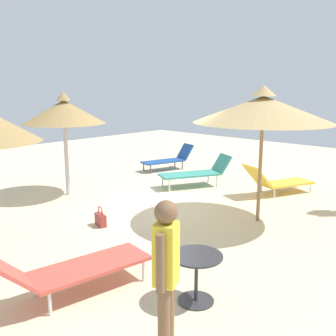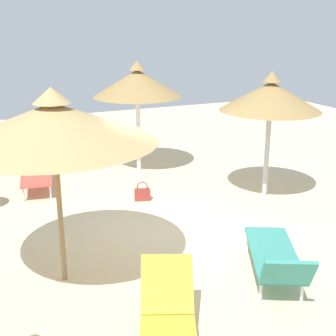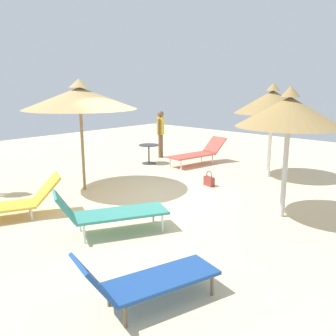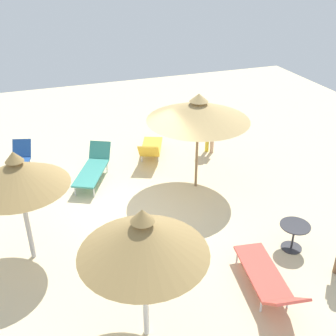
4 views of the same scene
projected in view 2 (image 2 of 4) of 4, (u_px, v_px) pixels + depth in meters
The scene contains 8 objects.
ground at pixel (165, 239), 8.44m from camera, with size 24.00×24.00×0.10m, color beige.
parasol_umbrella_center at pixel (271, 96), 9.71m from camera, with size 2.12×2.12×2.72m.
parasol_umbrella_edge at pixel (137, 83), 11.50m from camera, with size 2.20×2.20×2.78m.
parasol_umbrella_near_left at pixel (53, 123), 6.34m from camera, with size 2.88×2.88×2.88m.
lounge_chair_back at pixel (168, 331), 5.30m from camera, with size 2.10×1.37×0.86m.
lounge_chair_far_left at pixel (276, 258), 6.81m from camera, with size 2.15×1.53×0.88m.
lounge_chair_far_right at pixel (36, 168), 10.96m from camera, with size 2.30×1.00×0.88m.
handbag at pixel (142, 194), 10.09m from camera, with size 0.22×0.36×0.43m.
Camera 2 is at (7.02, -3.05, 3.73)m, focal length 50.13 mm.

